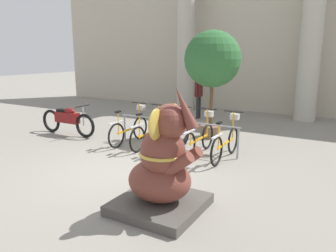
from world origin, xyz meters
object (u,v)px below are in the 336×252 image
bicycle_2 (175,134)px  potted_tree (212,61)px  bicycle_3 (199,138)px  bicycle_0 (130,128)px  person_pedestrian (199,91)px  motorcycle (68,120)px  bicycle_4 (226,142)px  elephant_statue (162,169)px  bicycle_1 (150,132)px

bicycle_2 → potted_tree: bearing=80.1°
bicycle_2 → bicycle_3: same height
bicycle_0 → person_pedestrian: person_pedestrian is taller
bicycle_3 → motorcycle: (-4.28, -0.21, 0.06)m
bicycle_0 → bicycle_3: (2.09, 0.02, 0.00)m
bicycle_4 → potted_tree: bearing=122.5°
elephant_statue → potted_tree: bearing=103.6°
bicycle_1 → elephant_statue: 3.63m
bicycle_0 → bicycle_1: same height
bicycle_0 → bicycle_1: 0.70m
potted_tree → person_pedestrian: bearing=121.8°
bicycle_1 → bicycle_2: same height
person_pedestrian → potted_tree: bearing=-58.2°
bicycle_2 → bicycle_3: (0.70, -0.01, 0.00)m
bicycle_0 → elephant_statue: bearing=-46.5°
bicycle_4 → potted_tree: size_ratio=0.57×
bicycle_0 → bicycle_3: size_ratio=1.00×
bicycle_3 → potted_tree: 2.50m
bicycle_1 → bicycle_2: 0.70m
bicycle_4 → bicycle_1: bearing=-179.4°
bicycle_3 → person_pedestrian: 4.61m
bicycle_2 → bicycle_3: size_ratio=1.00×
elephant_statue → potted_tree: 5.06m
bicycle_3 → motorcycle: bearing=-177.2°
person_pedestrian → motorcycle: bearing=-118.4°
bicycle_3 → potted_tree: bearing=103.5°
elephant_statue → motorcycle: elephant_statue is taller
bicycle_1 → bicycle_0: bearing=176.5°
bicycle_2 → potted_tree: (0.29, 1.68, 1.80)m
bicycle_0 → potted_tree: bearing=45.4°
bicycle_1 → motorcycle: (-2.88, -0.14, 0.06)m
bicycle_2 → motorcycle: 3.59m
bicycle_2 → elephant_statue: elephant_statue is taller
motorcycle → potted_tree: 4.65m
potted_tree → motorcycle: bearing=-153.9°
bicycle_3 → person_pedestrian: (-1.93, 4.14, 0.62)m
bicycle_2 → bicycle_3: 0.70m
bicycle_0 → motorcycle: 2.20m
bicycle_2 → bicycle_4: bearing=-2.1°
bicycle_0 → motorcycle: bicycle_0 is taller
bicycle_3 → person_pedestrian: size_ratio=1.03×
bicycle_2 → bicycle_4: same height
bicycle_3 → elephant_statue: 3.10m
bicycle_3 → bicycle_1: bearing=-177.3°
bicycle_0 → bicycle_2: same height
bicycle_4 → elephant_statue: bearing=-89.4°
bicycle_3 → potted_tree: potted_tree is taller
bicycle_1 → bicycle_4: (2.09, 0.02, 0.00)m
bicycle_1 → bicycle_4: size_ratio=1.00×
elephant_statue → motorcycle: 5.74m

